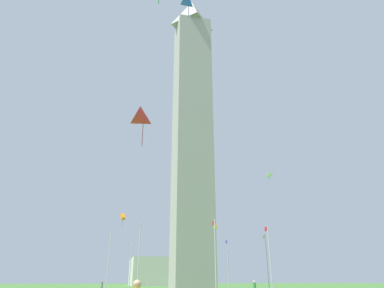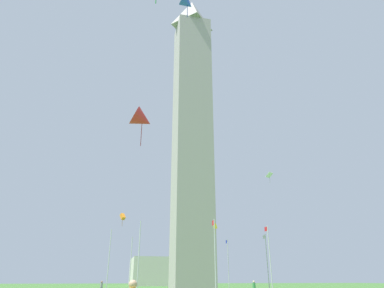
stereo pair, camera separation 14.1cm
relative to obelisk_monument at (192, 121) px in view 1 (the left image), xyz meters
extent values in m
cube|color=#A8A399|center=(0.00, 0.00, -3.69)|extent=(6.76, 6.76, 54.09)
pyramid|color=gray|center=(0.00, 0.00, 27.05)|extent=(6.76, 6.76, 7.38)
cylinder|color=silver|center=(13.67, 0.00, -26.00)|extent=(0.14, 0.14, 9.46)
cube|color=#1E2D99|center=(14.22, 0.00, -21.72)|extent=(1.00, 0.03, 0.64)
cylinder|color=silver|center=(9.66, 9.66, -26.00)|extent=(0.14, 0.14, 9.46)
cube|color=#1E2D99|center=(10.21, 9.66, -21.72)|extent=(1.00, 0.03, 0.64)
cylinder|color=silver|center=(0.00, 13.67, -26.00)|extent=(0.14, 0.14, 9.46)
cube|color=#1E2D99|center=(0.55, 13.67, -21.72)|extent=(1.00, 0.03, 0.64)
cylinder|color=silver|center=(-9.66, 9.66, -26.00)|extent=(0.14, 0.14, 9.46)
cube|color=#1E2D99|center=(-9.11, 9.66, -21.72)|extent=(1.00, 0.03, 0.64)
cylinder|color=silver|center=(-13.67, 0.00, -26.00)|extent=(0.14, 0.14, 9.46)
cube|color=red|center=(-13.12, 0.00, -21.72)|extent=(1.00, 0.03, 0.64)
cylinder|color=silver|center=(-9.66, -9.66, -26.00)|extent=(0.14, 0.14, 9.46)
cube|color=red|center=(-9.11, -9.66, -21.72)|extent=(1.00, 0.03, 0.64)
cylinder|color=silver|center=(0.00, -13.67, -26.00)|extent=(0.14, 0.14, 9.46)
cube|color=white|center=(0.55, -13.67, -21.72)|extent=(1.00, 0.03, 0.64)
cylinder|color=silver|center=(9.66, -9.66, -26.00)|extent=(0.14, 0.14, 9.46)
cube|color=#1E2D99|center=(10.21, -9.66, -21.72)|extent=(1.00, 0.03, 0.64)
sphere|color=tan|center=(-47.88, 12.63, -29.13)|extent=(0.24, 0.24, 0.24)
cylinder|color=gray|center=(-12.31, 14.19, -29.65)|extent=(0.32, 0.32, 0.56)
sphere|color=#936B4C|center=(-12.31, 14.19, -29.25)|extent=(0.24, 0.24, 0.24)
cylinder|color=#388C47|center=(-21.18, -2.08, -29.63)|extent=(0.32, 0.32, 0.61)
sphere|color=beige|center=(-21.18, -2.08, -29.21)|extent=(0.24, 0.24, 0.24)
cube|color=white|center=(-8.89, -11.15, -12.87)|extent=(1.28, 1.37, 0.66)
cylinder|color=#A7A7A7|center=(-8.89, -11.15, -13.73)|extent=(0.04, 0.04, 1.30)
cube|color=yellow|center=(-8.21, -1.73, -21.44)|extent=(0.44, 0.62, 0.85)
cylinder|color=#A4921C|center=(-8.21, -1.73, -22.13)|extent=(0.04, 0.04, 1.02)
cone|color=red|center=(-36.65, 11.98, -18.49)|extent=(1.71, 1.97, 1.84)
cylinder|color=maroon|center=(-36.65, 11.98, -19.65)|extent=(0.04, 0.04, 1.73)
cone|color=blue|center=(-41.02, 9.68, -11.54)|extent=(1.00, 1.22, 1.12)
cylinder|color=#233C9D|center=(-41.02, 9.68, -12.22)|extent=(0.04, 0.04, 1.01)
cube|color=orange|center=(-6.90, 12.15, -20.29)|extent=(1.11, 0.91, 1.04)
cylinder|color=#A75C15|center=(-6.90, 12.15, -21.11)|extent=(0.04, 0.04, 1.23)
cube|color=beige|center=(55.64, 1.31, -26.69)|extent=(21.88, 11.14, 8.09)
camera|label=1|loc=(-58.20, 13.42, -29.01)|focal=31.41mm
camera|label=2|loc=(-58.23, 13.28, -29.01)|focal=31.41mm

